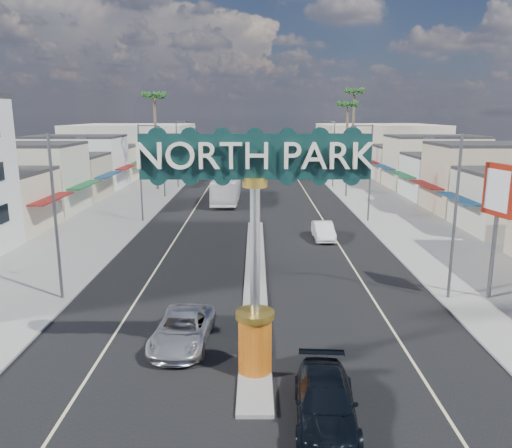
{
  "coord_description": "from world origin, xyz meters",
  "views": [
    {
      "loc": [
        0.02,
        -15.84,
        10.03
      ],
      "look_at": [
        0.05,
        12.19,
        3.76
      ],
      "focal_mm": 35.0,
      "sensor_mm": 36.0,
      "label": 1
    }
  ],
  "objects_px": {
    "streetlight_r_far": "(333,150)",
    "city_bus": "(227,188)",
    "palm_right_far": "(354,97)",
    "suv_right": "(325,402)",
    "bank_pylon_sign": "(499,198)",
    "streetlight_l_mid": "(142,168)",
    "traffic_signal_right": "(332,162)",
    "streetlight_r_near": "(453,209)",
    "streetlight_l_near": "(58,209)",
    "streetlight_r_mid": "(369,168)",
    "gateway_sign": "(255,227)",
    "palm_left_far": "(154,101)",
    "streetlight_l_far": "(178,150)",
    "palm_right_mid": "(348,109)",
    "traffic_signal_left": "(179,162)",
    "car_parked_right": "(323,231)",
    "suv_left": "(183,329)"
  },
  "relations": [
    {
      "from": "bank_pylon_sign",
      "to": "traffic_signal_right",
      "type": "bearing_deg",
      "value": 84.17
    },
    {
      "from": "traffic_signal_right",
      "to": "streetlight_r_mid",
      "type": "relative_size",
      "value": 0.67
    },
    {
      "from": "streetlight_l_mid",
      "to": "bank_pylon_sign",
      "type": "xyz_separation_m",
      "value": [
        23.24,
        -20.0,
        0.58
      ]
    },
    {
      "from": "streetlight_r_far",
      "to": "suv_right",
      "type": "relative_size",
      "value": 1.82
    },
    {
      "from": "streetlight_r_mid",
      "to": "palm_left_far",
      "type": "bearing_deg",
      "value": 139.52
    },
    {
      "from": "traffic_signal_right",
      "to": "streetlight_r_near",
      "type": "relative_size",
      "value": 0.67
    },
    {
      "from": "bank_pylon_sign",
      "to": "streetlight_l_mid",
      "type": "bearing_deg",
      "value": 127.37
    },
    {
      "from": "traffic_signal_right",
      "to": "suv_left",
      "type": "height_order",
      "value": "traffic_signal_right"
    },
    {
      "from": "gateway_sign",
      "to": "palm_left_far",
      "type": "distance_m",
      "value": 50.06
    },
    {
      "from": "traffic_signal_right",
      "to": "palm_left_far",
      "type": "xyz_separation_m",
      "value": [
        -22.18,
        6.01,
        7.22
      ]
    },
    {
      "from": "gateway_sign",
      "to": "streetlight_l_far",
      "type": "xyz_separation_m",
      "value": [
        -10.43,
        50.02,
        -0.86
      ]
    },
    {
      "from": "palm_right_far",
      "to": "bank_pylon_sign",
      "type": "xyz_separation_m",
      "value": [
        -2.19,
        -52.0,
        -6.73
      ]
    },
    {
      "from": "streetlight_r_far",
      "to": "palm_right_far",
      "type": "height_order",
      "value": "palm_right_far"
    },
    {
      "from": "streetlight_l_near",
      "to": "streetlight_r_mid",
      "type": "bearing_deg",
      "value": 43.79
    },
    {
      "from": "suv_right",
      "to": "car_parked_right",
      "type": "bearing_deg",
      "value": 86.46
    },
    {
      "from": "streetlight_r_near",
      "to": "suv_left",
      "type": "distance_m",
      "value": 15.3
    },
    {
      "from": "city_bus",
      "to": "streetlight_r_mid",
      "type": "bearing_deg",
      "value": -37.85
    },
    {
      "from": "suv_left",
      "to": "suv_right",
      "type": "relative_size",
      "value": 1.03
    },
    {
      "from": "streetlight_r_near",
      "to": "city_bus",
      "type": "xyz_separation_m",
      "value": [
        -13.76,
        31.0,
        -3.44
      ]
    },
    {
      "from": "palm_right_mid",
      "to": "palm_right_far",
      "type": "bearing_deg",
      "value": 71.57
    },
    {
      "from": "streetlight_r_mid",
      "to": "suv_left",
      "type": "xyz_separation_m",
      "value": [
        -13.63,
        -25.43,
        -4.36
      ]
    },
    {
      "from": "streetlight_r_far",
      "to": "city_bus",
      "type": "bearing_deg",
      "value": -141.36
    },
    {
      "from": "streetlight_l_mid",
      "to": "gateway_sign",
      "type": "bearing_deg",
      "value": -69.58
    },
    {
      "from": "streetlight_r_mid",
      "to": "suv_right",
      "type": "xyz_separation_m",
      "value": [
        -8.11,
        -31.09,
        -4.35
      ]
    },
    {
      "from": "gateway_sign",
      "to": "suv_left",
      "type": "bearing_deg",
      "value": 140.96
    },
    {
      "from": "streetlight_l_near",
      "to": "car_parked_right",
      "type": "xyz_separation_m",
      "value": [
        15.93,
        13.36,
        -4.36
      ]
    },
    {
      "from": "streetlight_r_far",
      "to": "palm_right_far",
      "type": "distance_m",
      "value": 13.21
    },
    {
      "from": "car_parked_right",
      "to": "gateway_sign",
      "type": "bearing_deg",
      "value": -105.06
    },
    {
      "from": "streetlight_l_near",
      "to": "palm_left_far",
      "type": "distance_m",
      "value": 40.59
    },
    {
      "from": "palm_left_far",
      "to": "car_parked_right",
      "type": "distance_m",
      "value": 34.18
    },
    {
      "from": "streetlight_l_mid",
      "to": "streetlight_l_near",
      "type": "bearing_deg",
      "value": -90.0
    },
    {
      "from": "car_parked_right",
      "to": "city_bus",
      "type": "relative_size",
      "value": 0.37
    },
    {
      "from": "gateway_sign",
      "to": "streetlight_r_far",
      "type": "distance_m",
      "value": 51.1
    },
    {
      "from": "suv_right",
      "to": "bank_pylon_sign",
      "type": "xyz_separation_m",
      "value": [
        10.49,
        11.09,
        4.94
      ]
    },
    {
      "from": "streetlight_r_mid",
      "to": "city_bus",
      "type": "xyz_separation_m",
      "value": [
        -13.76,
        11.0,
        -3.44
      ]
    },
    {
      "from": "traffic_signal_left",
      "to": "streetlight_l_near",
      "type": "bearing_deg",
      "value": -92.1
    },
    {
      "from": "streetlight_r_near",
      "to": "suv_right",
      "type": "height_order",
      "value": "streetlight_r_near"
    },
    {
      "from": "traffic_signal_left",
      "to": "palm_right_far",
      "type": "distance_m",
      "value": 31.22
    },
    {
      "from": "streetlight_l_near",
      "to": "streetlight_r_mid",
      "type": "height_order",
      "value": "same"
    },
    {
      "from": "traffic_signal_right",
      "to": "streetlight_l_mid",
      "type": "relative_size",
      "value": 0.67
    },
    {
      "from": "palm_right_far",
      "to": "suv_right",
      "type": "relative_size",
      "value": 2.86
    },
    {
      "from": "palm_left_far",
      "to": "city_bus",
      "type": "bearing_deg",
      "value": -42.91
    },
    {
      "from": "palm_left_far",
      "to": "suv_right",
      "type": "distance_m",
      "value": 54.42
    },
    {
      "from": "streetlight_r_far",
      "to": "city_bus",
      "type": "relative_size",
      "value": 0.77
    },
    {
      "from": "streetlight_r_far",
      "to": "palm_right_mid",
      "type": "height_order",
      "value": "palm_right_mid"
    },
    {
      "from": "traffic_signal_right",
      "to": "palm_left_far",
      "type": "bearing_deg",
      "value": 164.85
    },
    {
      "from": "streetlight_r_mid",
      "to": "traffic_signal_left",
      "type": "bearing_deg",
      "value": 144.5
    },
    {
      "from": "traffic_signal_left",
      "to": "suv_right",
      "type": "relative_size",
      "value": 1.22
    },
    {
      "from": "palm_left_far",
      "to": "palm_right_mid",
      "type": "xyz_separation_m",
      "value": [
        26.0,
        6.0,
        -0.9
      ]
    },
    {
      "from": "traffic_signal_left",
      "to": "suv_right",
      "type": "xyz_separation_m",
      "value": [
        11.51,
        -45.08,
        -3.56
      ]
    }
  ]
}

